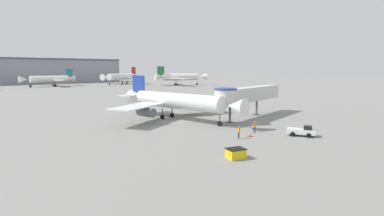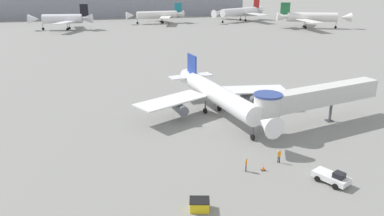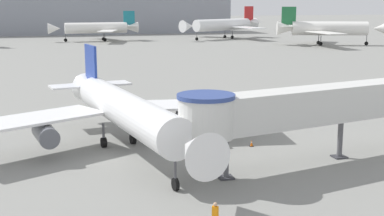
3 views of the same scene
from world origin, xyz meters
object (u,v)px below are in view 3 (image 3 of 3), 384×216
(main_airplane, at_px, (124,110))
(background_jet_green_tail, at_px, (327,28))
(background_jet_red_tail, at_px, (224,25))
(jet_bridge, at_px, (297,107))
(background_jet_teal_tail, at_px, (98,28))
(traffic_cone_starboard_wing, at_px, (252,143))
(ground_crew_marshaller, at_px, (215,215))

(main_airplane, distance_m, background_jet_green_tail, 120.62)
(main_airplane, relative_size, background_jet_red_tail, 0.89)
(jet_bridge, xyz_separation_m, background_jet_green_tail, (60.83, 103.67, 0.14))
(background_jet_red_tail, relative_size, background_jet_teal_tail, 1.14)
(traffic_cone_starboard_wing, height_order, background_jet_teal_tail, background_jet_teal_tail)
(traffic_cone_starboard_wing, bearing_deg, background_jet_green_tail, 57.53)
(jet_bridge, height_order, traffic_cone_starboard_wing, jet_bridge)
(traffic_cone_starboard_wing, height_order, background_jet_green_tail, background_jet_green_tail)
(ground_crew_marshaller, relative_size, background_jet_red_tail, 0.05)
(background_jet_red_tail, xyz_separation_m, background_jet_teal_tail, (-42.24, 0.68, -0.53))
(ground_crew_marshaller, relative_size, background_jet_green_tail, 0.06)
(main_airplane, xyz_separation_m, background_jet_red_tail, (52.68, 128.98, 1.17))
(background_jet_green_tail, xyz_separation_m, background_jet_teal_tail, (-62.70, 33.74, -0.63))
(main_airplane, xyz_separation_m, jet_bridge, (12.31, -7.75, 1.13))
(main_airplane, bearing_deg, traffic_cone_starboard_wing, -18.03)
(jet_bridge, height_order, ground_crew_marshaller, jet_bridge)
(ground_crew_marshaller, xyz_separation_m, background_jet_teal_tail, (7.98, 147.50, 3.20))
(ground_crew_marshaller, bearing_deg, jet_bridge, 86.95)
(ground_crew_marshaller, height_order, background_jet_teal_tail, background_jet_teal_tail)
(main_airplane, distance_m, ground_crew_marshaller, 18.19)
(background_jet_teal_tail, bearing_deg, background_jet_green_tail, 59.30)
(traffic_cone_starboard_wing, relative_size, background_jet_green_tail, 0.02)
(background_jet_red_tail, distance_m, background_jet_teal_tail, 42.25)
(traffic_cone_starboard_wing, distance_m, ground_crew_marshaller, 18.42)
(main_airplane, height_order, jet_bridge, main_airplane)
(main_airplane, height_order, background_jet_red_tail, background_jet_red_tail)
(main_airplane, xyz_separation_m, traffic_cone_starboard_wing, (11.09, -1.59, -3.28))
(main_airplane, relative_size, jet_bridge, 1.26)
(ground_crew_marshaller, bearing_deg, main_airplane, 139.12)
(traffic_cone_starboard_wing, bearing_deg, background_jet_teal_tail, 90.29)
(jet_bridge, height_order, background_jet_green_tail, background_jet_green_tail)
(main_airplane, distance_m, traffic_cone_starboard_wing, 11.67)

